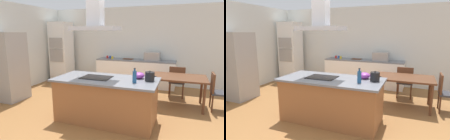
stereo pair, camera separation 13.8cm
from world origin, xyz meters
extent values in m
plane|color=#936033|center=(0.00, 1.50, 0.00)|extent=(16.00, 16.00, 0.00)
cube|color=silver|center=(0.00, 3.25, 1.35)|extent=(7.20, 0.10, 2.70)
cube|color=silver|center=(-3.45, 1.00, 1.35)|extent=(0.10, 8.80, 2.70)
cube|color=#995B33|center=(0.00, 0.00, 0.43)|extent=(1.99, 0.89, 0.86)
cube|color=slate|center=(0.00, 0.00, 0.88)|extent=(2.09, 0.99, 0.04)
cube|color=black|center=(-0.21, 0.00, 0.91)|extent=(0.60, 0.44, 0.01)
cylinder|color=black|center=(0.86, 0.11, 0.99)|extent=(0.18, 0.18, 0.18)
sphere|color=black|center=(0.86, 0.11, 1.09)|extent=(0.03, 0.03, 0.03)
cone|color=black|center=(0.97, 0.11, 1.00)|extent=(0.06, 0.03, 0.04)
cylinder|color=navy|center=(0.62, -0.13, 1.01)|extent=(0.08, 0.08, 0.22)
cylinder|color=navy|center=(0.62, -0.13, 1.14)|extent=(0.03, 0.03, 0.04)
cylinder|color=black|center=(0.62, -0.13, 1.17)|extent=(0.04, 0.04, 0.01)
ellipsoid|color=purple|center=(0.62, 0.24, 0.96)|extent=(0.23, 0.23, 0.12)
cube|color=white|center=(-0.09, 2.88, 0.43)|extent=(2.67, 0.62, 0.86)
cube|color=slate|center=(-0.09, 2.88, 0.88)|extent=(2.67, 0.62, 0.04)
cube|color=#9E9993|center=(0.48, 2.88, 1.04)|extent=(0.50, 0.38, 0.28)
cylinder|color=red|center=(-1.14, 2.93, 0.95)|extent=(0.08, 0.08, 0.09)
cylinder|color=#2D56B2|center=(-1.04, 2.95, 0.95)|extent=(0.08, 0.08, 0.09)
cylinder|color=gold|center=(-0.91, 2.82, 0.95)|extent=(0.08, 0.08, 0.09)
cube|color=#59331E|center=(-0.35, 2.93, 0.91)|extent=(0.34, 0.24, 0.02)
cube|color=white|center=(-2.90, 2.65, 1.10)|extent=(0.70, 0.64, 2.20)
cube|color=#9E9993|center=(-2.90, 2.32, 1.45)|extent=(0.56, 0.02, 0.36)
cube|color=#9E9993|center=(-2.90, 2.32, 1.00)|extent=(0.56, 0.02, 0.48)
cube|color=#9E9993|center=(-2.98, 0.30, 0.91)|extent=(0.80, 0.70, 1.82)
cube|color=#59331E|center=(1.32, 1.39, 0.73)|extent=(1.40, 0.90, 0.04)
cylinder|color=#59331E|center=(0.70, 1.02, 0.35)|extent=(0.06, 0.06, 0.71)
cylinder|color=#59331E|center=(1.94, 1.02, 0.35)|extent=(0.06, 0.06, 0.71)
cylinder|color=#59331E|center=(0.70, 1.76, 0.35)|extent=(0.06, 0.06, 0.71)
cylinder|color=#59331E|center=(1.94, 1.76, 0.35)|extent=(0.06, 0.06, 0.71)
cube|color=#333338|center=(2.32, 1.39, 0.43)|extent=(0.42, 0.42, 0.04)
cube|color=#59331E|center=(2.13, 1.39, 0.67)|extent=(0.04, 0.42, 0.44)
cylinder|color=#59331E|center=(2.14, 1.57, 0.21)|extent=(0.04, 0.04, 0.41)
cylinder|color=#59331E|center=(2.14, 1.21, 0.21)|extent=(0.04, 0.04, 0.41)
cube|color=#333338|center=(1.32, 2.14, 0.43)|extent=(0.42, 0.42, 0.04)
cube|color=#59331E|center=(1.32, 1.95, 0.67)|extent=(0.42, 0.04, 0.44)
cylinder|color=#59331E|center=(1.14, 2.32, 0.21)|extent=(0.04, 0.04, 0.41)
cylinder|color=#59331E|center=(1.50, 2.32, 0.21)|extent=(0.04, 0.04, 0.41)
cylinder|color=#59331E|center=(1.14, 1.96, 0.21)|extent=(0.04, 0.04, 0.41)
cylinder|color=#59331E|center=(1.50, 1.96, 0.21)|extent=(0.04, 0.04, 0.41)
cube|color=#ADADB2|center=(-0.21, 0.00, 1.89)|extent=(0.90, 0.55, 0.08)
cube|color=#ADADB2|center=(-0.21, 0.00, 2.28)|extent=(0.28, 0.24, 0.70)
camera|label=1|loc=(1.42, -3.46, 1.81)|focal=30.53mm
camera|label=2|loc=(1.55, -3.41, 1.81)|focal=30.53mm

